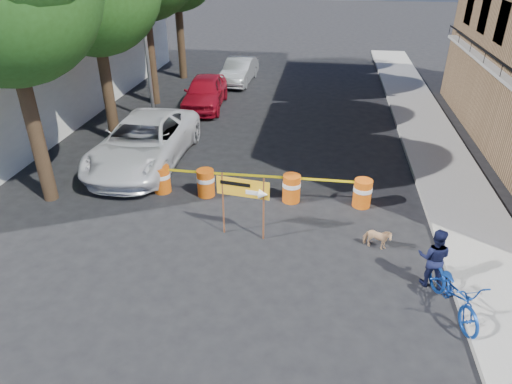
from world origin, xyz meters
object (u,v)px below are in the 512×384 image
(detour_sign, at_px, (250,194))
(sedan_silver, at_px, (239,71))
(barrel_far_right, at_px, (362,193))
(dog, at_px, (377,238))
(suv_white, at_px, (144,142))
(barrel_mid_left, at_px, (206,182))
(barrel_far_left, at_px, (162,179))
(pedestrian, at_px, (434,258))
(barrel_mid_right, at_px, (291,188))
(sedan_red, at_px, (205,92))
(bicycle, at_px, (459,274))

(detour_sign, xyz_separation_m, sedan_silver, (-3.14, 15.60, -0.69))
(barrel_far_right, bearing_deg, dog, -82.93)
(detour_sign, xyz_separation_m, suv_white, (-4.60, 4.20, -0.53))
(barrel_mid_left, relative_size, sedan_silver, 0.21)
(barrel_far_left, bearing_deg, sedan_silver, 89.38)
(pedestrian, xyz_separation_m, dog, (-1.15, 1.29, -0.46))
(barrel_mid_left, bearing_deg, barrel_far_left, 178.69)
(barrel_mid_right, relative_size, dog, 1.19)
(suv_white, xyz_separation_m, sedan_silver, (1.47, 11.40, -0.16))
(dog, xyz_separation_m, sedan_red, (-7.46, 10.98, 0.45))
(barrel_mid_left, xyz_separation_m, sedan_red, (-2.21, 8.78, 0.30))
(barrel_far_right, relative_size, sedan_silver, 0.21)
(pedestrian, distance_m, dog, 1.79)
(barrel_mid_left, xyz_separation_m, sedan_silver, (-1.34, 13.44, 0.22))
(barrel_far_right, relative_size, suv_white, 0.15)
(barrel_mid_left, relative_size, dog, 1.19)
(barrel_far_right, height_order, sedan_red, sedan_red)
(dog, bearing_deg, sedan_silver, 36.51)
(bicycle, xyz_separation_m, sedan_red, (-8.91, 13.18, -0.28))
(barrel_far_left, height_order, pedestrian, pedestrian)
(barrel_mid_right, height_order, sedan_silver, sedan_silver)
(barrel_mid_right, xyz_separation_m, dog, (2.48, -2.24, -0.15))
(sedan_silver, bearing_deg, suv_white, -93.84)
(barrel_mid_right, bearing_deg, bicycle, -48.48)
(suv_white, bearing_deg, sedan_red, 85.20)
(barrel_far_left, xyz_separation_m, detour_sign, (3.28, -2.19, 0.92))
(barrel_mid_left, height_order, bicycle, bicycle)
(barrel_mid_right, distance_m, suv_white, 5.94)
(bicycle, bearing_deg, pedestrian, 92.34)
(pedestrian, relative_size, bicycle, 0.74)
(barrel_mid_left, height_order, suv_white, suv_white)
(sedan_red, bearing_deg, barrel_mid_right, -64.18)
(barrel_mid_right, xyz_separation_m, sedan_silver, (-4.11, 13.41, 0.22))
(sedan_silver, bearing_deg, barrel_far_right, -61.27)
(barrel_mid_right, distance_m, bicycle, 5.95)
(pedestrian, bearing_deg, dog, -33.32)
(suv_white, bearing_deg, dog, -27.50)
(barrel_mid_left, xyz_separation_m, detour_sign, (1.79, -2.15, 0.92))
(suv_white, bearing_deg, barrel_mid_right, -19.53)
(barrel_far_left, bearing_deg, detour_sign, -33.65)
(detour_sign, xyz_separation_m, sedan_red, (-4.01, 10.93, -0.61))
(barrel_far_right, relative_size, bicycle, 0.43)
(pedestrian, bearing_deg, sedan_silver, -50.40)
(pedestrian, relative_size, sedan_silver, 0.37)
(barrel_far_right, distance_m, suv_white, 8.04)
(barrel_far_right, bearing_deg, barrel_far_left, -179.85)
(detour_sign, bearing_deg, suv_white, 145.30)
(barrel_mid_right, distance_m, detour_sign, 2.57)
(pedestrian, relative_size, suv_white, 0.25)
(barrel_mid_right, height_order, dog, barrel_mid_right)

